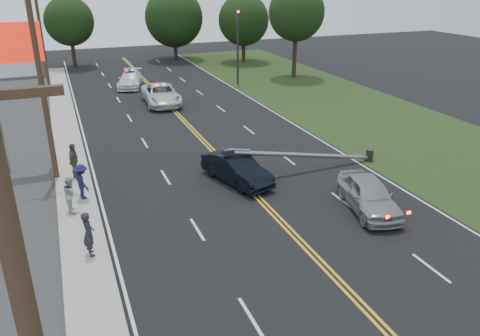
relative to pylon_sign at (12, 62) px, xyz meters
name	(u,v)px	position (x,y,z in m)	size (l,w,h in m)	color
ground	(319,261)	(10.50, -14.00, -6.00)	(120.00, 120.00, 0.00)	black
sidewalk	(75,190)	(2.10, -4.00, -5.94)	(1.80, 70.00, 0.12)	#A49F94
grass_verge	(418,139)	(24.00, -4.00, -5.99)	(12.00, 80.00, 0.01)	#1F3113
centerline_yellow	(229,168)	(10.50, -4.00, -5.99)	(0.36, 80.00, 0.00)	gold
pylon_sign	(12,62)	(0.00, 0.00, 0.00)	(3.20, 0.35, 8.00)	gray
traffic_signal	(238,41)	(18.80, 16.00, -1.79)	(0.28, 0.41, 7.05)	#2D2D30
fallen_streetlight	(312,155)	(14.69, -6.00, -5.08)	(9.36, 0.44, 1.91)	#2D2D30
utility_pole_mid	(42,86)	(1.30, -2.00, -0.91)	(1.60, 0.28, 10.00)	#382619
utility_pole_far	(41,35)	(1.30, 20.00, -0.91)	(1.60, 0.28, 10.00)	#382619
tree_6	(69,21)	(4.27, 31.56, -0.83)	(5.51, 5.51, 7.94)	black
tree_7	(174,18)	(16.65, 32.34, -0.90)	(7.16, 7.16, 8.68)	black
tree_8	(244,20)	(24.07, 27.58, -1.01)	(6.11, 6.11, 8.05)	black
tree_9	(296,13)	(25.55, 16.94, 0.53)	(5.67, 5.67, 9.37)	black
crashed_sedan	(237,169)	(10.20, -5.94, -5.25)	(1.58, 4.53, 1.49)	black
waiting_sedan	(369,195)	(14.78, -11.15, -5.22)	(1.84, 4.56, 1.55)	#9C9EA3
emergency_a	(161,94)	(10.03, 11.29, -5.18)	(2.72, 5.90, 1.64)	silver
emergency_b	(130,80)	(8.65, 18.55, -5.26)	(2.06, 5.06, 1.47)	white
bystander_a	(89,234)	(2.33, -10.50, -4.95)	(0.67, 0.44, 1.85)	#24232A
bystander_b	(71,194)	(1.91, -6.45, -5.02)	(0.83, 0.65, 1.70)	#A6A7AB
bystander_c	(82,182)	(2.48, -5.26, -4.99)	(1.14, 0.66, 1.77)	#1B1A43
bystander_d	(74,161)	(2.27, -2.44, -4.92)	(1.12, 0.46, 1.91)	#594E47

